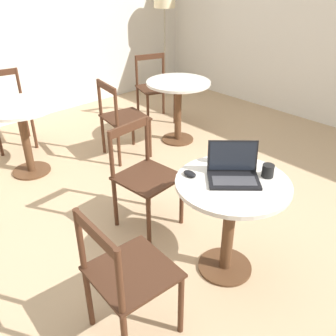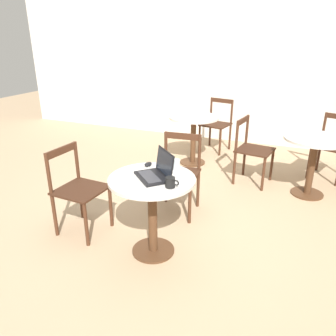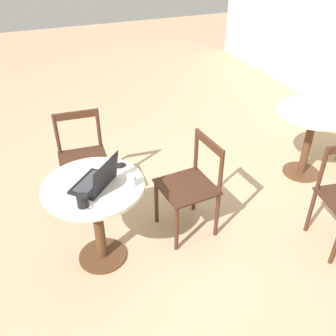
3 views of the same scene
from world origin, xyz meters
name	(u,v)px [view 2 (image 2 of 3)]	position (x,y,z in m)	size (l,w,h in m)	color
ground_plane	(171,220)	(0.00, 0.00, 0.00)	(16.00, 16.00, 0.00)	tan
wall_back	(239,68)	(0.00, 3.23, 1.35)	(9.40, 0.06, 2.70)	silver
cafe_table_near	(152,196)	(0.05, -0.58, 0.57)	(0.75, 0.75, 0.75)	#51331E
cafe_table_mid	(314,152)	(1.36, 1.25, 0.57)	(0.75, 0.75, 0.75)	#51331E
cafe_table_far	(194,128)	(-0.34, 1.76, 0.57)	(0.75, 0.75, 0.75)	#51331E
chair_near_left	(78,190)	(-0.79, -0.53, 0.46)	(0.47, 0.47, 0.88)	#472819
chair_near_back	(178,173)	(-0.01, 0.25, 0.46)	(0.48, 0.48, 0.88)	#472819
chair_mid_left	(252,150)	(0.61, 1.38, 0.46)	(0.51, 0.51, 0.88)	#472819
chair_mid_back	(332,146)	(1.61, 1.97, 0.46)	(0.57, 0.57, 0.88)	#472819
chair_far_back	(217,124)	(-0.18, 2.54, 0.46)	(0.53, 0.53, 0.88)	#472819
laptop	(156,172)	(0.08, -0.56, 0.80)	(0.41, 0.41, 0.23)	black
mouse	(148,164)	(-0.10, -0.34, 0.77)	(0.06, 0.10, 0.03)	black
mug	(170,182)	(0.27, -0.69, 0.79)	(0.12, 0.08, 0.09)	black
drinking_glass	(176,164)	(0.18, -0.32, 0.80)	(0.07, 0.07, 0.10)	silver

